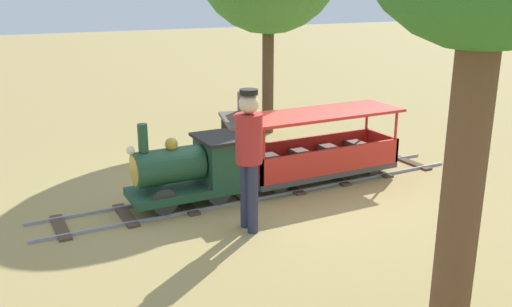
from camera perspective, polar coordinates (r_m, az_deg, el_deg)
ground_plane at (r=7.68m, az=2.30°, el=-3.59°), size 60.00×60.00×0.00m
track at (r=7.57m, az=0.76°, el=-3.76°), size 0.76×6.05×0.04m
locomotive at (r=7.01m, az=-6.66°, el=-1.52°), size 0.72×1.44×1.08m
passenger_car at (r=7.88m, az=6.53°, el=0.08°), size 0.82×2.35×0.97m
conductor_person at (r=6.09m, az=-0.73°, el=0.45°), size 0.30×0.30×1.62m
park_bench at (r=9.77m, az=-1.85°, el=3.38°), size 1.36×0.73×0.82m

